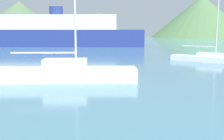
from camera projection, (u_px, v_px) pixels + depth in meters
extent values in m
cube|color=white|center=(66.00, 75.00, 16.45)|extent=(8.33, 1.89, 0.77)
cube|color=white|center=(65.00, 64.00, 16.36)|extent=(2.51, 1.29, 0.54)
cylinder|color=#BCBCC1|center=(43.00, 53.00, 16.22)|extent=(3.74, 0.14, 0.10)
cube|color=silver|center=(209.00, 59.00, 26.04)|extent=(6.49, 5.71, 0.50)
cube|color=silver|center=(210.00, 55.00, 25.98)|extent=(2.32, 2.17, 0.35)
cylinder|color=#BCBCC1|center=(218.00, 1.00, 24.95)|extent=(0.12, 0.12, 9.96)
cylinder|color=#BCBCC1|center=(199.00, 46.00, 26.53)|extent=(2.56, 2.13, 0.10)
cube|color=navy|center=(57.00, 38.00, 51.46)|extent=(31.75, 11.45, 2.89)
cube|color=silver|center=(56.00, 23.00, 51.06)|extent=(22.30, 9.48, 2.53)
cylinder|color=navy|center=(56.00, 11.00, 50.76)|extent=(2.44, 2.44, 1.60)
cone|color=#4C6647|center=(20.00, 19.00, 104.35)|extent=(36.39, 36.39, 13.23)
cone|color=#4C6647|center=(99.00, 25.00, 108.64)|extent=(25.02, 25.02, 9.13)
cone|color=#476B42|center=(201.00, 17.00, 99.32)|extent=(35.28, 35.28, 14.47)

